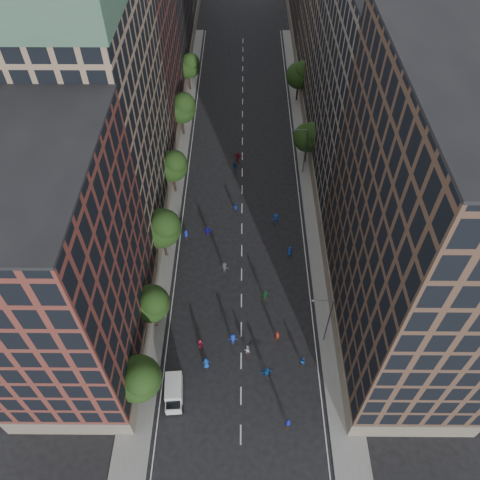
{
  "coord_description": "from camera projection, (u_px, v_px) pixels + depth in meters",
  "views": [
    {
      "loc": [
        0.05,
        -18.24,
        53.7
      ],
      "look_at": [
        -0.26,
        27.36,
        2.0
      ],
      "focal_mm": 35.0,
      "sensor_mm": 36.0,
      "label": 1
    }
  ],
  "objects": [
    {
      "name": "skater_11",
      "position": [
        208.0,
        231.0,
        71.66
      ],
      "size": [
        1.62,
        0.71,
        1.68
      ],
      "primitive_type": "imported",
      "rotation": [
        0.0,
        0.0,
        3.28
      ],
      "color": "#1C15B0",
      "rests_on": "ground"
    },
    {
      "name": "skater_5",
      "position": [
        267.0,
        372.0,
        56.29
      ],
      "size": [
        1.79,
        0.9,
        1.84
      ],
      "primitive_type": "imported",
      "rotation": [
        0.0,
        0.0,
        3.36
      ],
      "color": "#124999",
      "rests_on": "ground"
    },
    {
      "name": "tree_left_4",
      "position": [
        182.0,
        107.0,
        84.76
      ],
      "size": [
        5.4,
        5.4,
        9.08
      ],
      "color": "black",
      "rests_on": "ground"
    },
    {
      "name": "skater_12",
      "position": [
        290.0,
        251.0,
        69.06
      ],
      "size": [
        0.86,
        0.64,
        1.6
      ],
      "primitive_type": "imported",
      "rotation": [
        0.0,
        0.0,
        3.32
      ],
      "color": "#163EB6",
      "rests_on": "ground"
    },
    {
      "name": "bldg_right_b",
      "position": [
        371.0,
        91.0,
        68.99
      ],
      "size": [
        14.0,
        28.0,
        33.0
      ],
      "primitive_type": "cube",
      "color": "#675E55",
      "rests_on": "ground"
    },
    {
      "name": "skater_15",
      "position": [
        276.0,
        219.0,
        73.25
      ],
      "size": [
        1.36,
        0.96,
        1.91
      ],
      "primitive_type": "imported",
      "rotation": [
        0.0,
        0.0,
        3.36
      ],
      "color": "#163FBA",
      "rests_on": "ground"
    },
    {
      "name": "tree_left_5",
      "position": [
        189.0,
        65.0,
        95.67
      ],
      "size": [
        4.8,
        4.8,
        8.33
      ],
      "color": "black",
      "rests_on": "ground"
    },
    {
      "name": "skater_0",
      "position": [
        206.0,
        363.0,
        57.06
      ],
      "size": [
        1.02,
        0.75,
        1.9
      ],
      "primitive_type": "imported",
      "rotation": [
        0.0,
        0.0,
        3.31
      ],
      "color": "#123E98",
      "rests_on": "ground"
    },
    {
      "name": "bldg_right_a",
      "position": [
        424.0,
        228.0,
        48.68
      ],
      "size": [
        14.0,
        30.0,
        36.0
      ],
      "primitive_type": "cube",
      "color": "#4C3629",
      "rests_on": "ground"
    },
    {
      "name": "bldg_left_c",
      "position": [
        132.0,
        60.0,
        80.29
      ],
      "size": [
        14.0,
        20.0,
        28.0
      ],
      "primitive_type": "cube",
      "color": "brown",
      "rests_on": "ground"
    },
    {
      "name": "skater_3",
      "position": [
        233.0,
        339.0,
        59.23
      ],
      "size": [
        1.29,
        0.8,
        1.92
      ],
      "primitive_type": "imported",
      "rotation": [
        0.0,
        0.0,
        3.21
      ],
      "color": "#1535AE",
      "rests_on": "ground"
    },
    {
      "name": "skater_14",
      "position": [
        236.0,
        207.0,
        75.15
      ],
      "size": [
        0.96,
        0.85,
        1.66
      ],
      "primitive_type": "imported",
      "rotation": [
        0.0,
        0.0,
        2.82
      ],
      "color": "navy",
      "rests_on": "ground"
    },
    {
      "name": "skater_4",
      "position": [
        169.0,
        384.0,
        55.33
      ],
      "size": [
        1.1,
        0.63,
        1.76
      ],
      "primitive_type": "imported",
      "rotation": [
        0.0,
        0.0,
        2.93
      ],
      "color": "#1521AF",
      "rests_on": "ground"
    },
    {
      "name": "tree_right_b",
      "position": [
        300.0,
        74.0,
        92.7
      ],
      "size": [
        5.2,
        5.2,
        8.83
      ],
      "color": "black",
      "rests_on": "ground"
    },
    {
      "name": "skater_1",
      "position": [
        288.0,
        423.0,
        52.35
      ],
      "size": [
        0.65,
        0.45,
        1.69
      ],
      "primitive_type": "imported",
      "rotation": [
        0.0,
        0.0,
        3.06
      ],
      "color": "#151CAF",
      "rests_on": "ground"
    },
    {
      "name": "tree_left_1",
      "position": [
        152.0,
        303.0,
        57.39
      ],
      "size": [
        4.8,
        4.8,
        8.21
      ],
      "color": "black",
      "rests_on": "ground"
    },
    {
      "name": "skater_16",
      "position": [
        235.0,
        167.0,
        81.75
      ],
      "size": [
        1.06,
        0.58,
        1.7
      ],
      "primitive_type": "imported",
      "rotation": [
        0.0,
        0.0,
        2.97
      ],
      "color": "navy",
      "rests_on": "ground"
    },
    {
      "name": "bldg_left_b",
      "position": [
        101.0,
        123.0,
        62.83
      ],
      "size": [
        14.0,
        26.0,
        34.0
      ],
      "primitive_type": "cube",
      "color": "#836C55",
      "rests_on": "ground"
    },
    {
      "name": "tree_left_2",
      "position": [
        163.0,
        227.0,
        64.71
      ],
      "size": [
        5.6,
        5.6,
        9.45
      ],
      "color": "black",
      "rests_on": "ground"
    },
    {
      "name": "streetlamp_far",
      "position": [
        304.0,
        149.0,
        78.19
      ],
      "size": [
        2.64,
        0.22,
        9.06
      ],
      "color": "#595B60",
      "rests_on": "ground"
    },
    {
      "name": "streetlamp_near",
      "position": [
        327.0,
        318.0,
        56.36
      ],
      "size": [
        2.64,
        0.22,
        9.06
      ],
      "color": "#595B60",
      "rests_on": "ground"
    },
    {
      "name": "ground",
      "position": [
        242.0,
        192.0,
        78.8
      ],
      "size": [
        240.0,
        240.0,
        0.0
      ],
      "primitive_type": "plane",
      "color": "black",
      "rests_on": "ground"
    },
    {
      "name": "skater_9",
      "position": [
        224.0,
        268.0,
        66.87
      ],
      "size": [
        1.33,
        0.91,
        1.89
      ],
      "primitive_type": "imported",
      "rotation": [
        0.0,
        0.0,
        2.96
      ],
      "color": "#3A3A3E",
      "rests_on": "ground"
    },
    {
      "name": "skater_2",
      "position": [
        302.0,
        361.0,
        57.43
      ],
      "size": [
        0.75,
        0.59,
        1.54
      ],
      "primitive_type": "imported",
      "rotation": [
        0.0,
        0.0,
        3.13
      ],
      "color": "#1445A6",
      "rests_on": "ground"
    },
    {
      "name": "cargo_van",
      "position": [
        174.0,
        392.0,
        54.34
      ],
      "size": [
        2.35,
        4.5,
        2.33
      ],
      "rotation": [
        0.0,
        0.0,
        0.07
      ],
      "color": "silver",
      "rests_on": "ground"
    },
    {
      "name": "bldg_right_c",
      "position": [
        346.0,
        8.0,
        86.1
      ],
      "size": [
        14.0,
        26.0,
        35.0
      ],
      "primitive_type": "cube",
      "color": "#836C55",
      "rests_on": "ground"
    },
    {
      "name": "tree_right_a",
      "position": [
        309.0,
        136.0,
        79.72
      ],
      "size": [
        5.0,
        5.0,
        8.39
      ],
      "color": "black",
      "rests_on": "ground"
    },
    {
      "name": "skater_6",
      "position": [
        200.0,
        344.0,
        58.98
      ],
      "size": [
        0.79,
        0.54,
        1.57
      ],
      "primitive_type": "imported",
      "rotation": [
        0.0,
        0.0,
        3.09
      ],
      "color": "maroon",
      "rests_on": "ground"
    },
    {
      "name": "skater_17",
      "position": [
        238.0,
        157.0,
        83.45
      ],
      "size": [
        1.83,
        0.78,
        1.92
      ],
      "primitive_type": "imported",
      "rotation": [
        0.0,
        0.0,
        3.02
      ],
      "color": "maroon",
      "rests_on": "ground"
    },
    {
      "name": "skater_8",
      "position": [
        247.0,
        350.0,
        58.46
      ],
      "size": [
        0.89,
        0.76,
        1.57
      ],
      "primitive_type": "imported",
      "rotation": [
        0.0,
        0.0,
        3.38
      ],
      "color": "silver",
      "rests_on": "ground"
    },
    {
      "name": "sidewalk_left",
      "position": [
        175.0,
        163.0,
        83.76
      ],
      "size": [
        4.0,
        105.0,
        0.15
      ],
      "primitive_type": "cube",
      "color": "slate",
      "rests_on": "ground"
    },
    {
      "name": "bldg_left_a",
      "position": [
        58.0,
        274.0,
        48.46
      ],
      "size": [
        14.0,
        22.0,
        30.0
      ],
      "primitive_type": "cube",
      "color": "brown",
      "rests_on": "ground"
    },
    {
      "name": "sidewalk_right",
      "position": [
        309.0,
        163.0,
        83.65
      ],
      "size": [
        4.0,
        105.0,
        0.15
      ],
      "primitive_type": "cube",
      "color": "slate",
      "rests_on": "ground"
    },
    {
      "name": "skater_10",
      "position": [
        265.0,
        295.0,
        63.71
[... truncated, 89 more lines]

